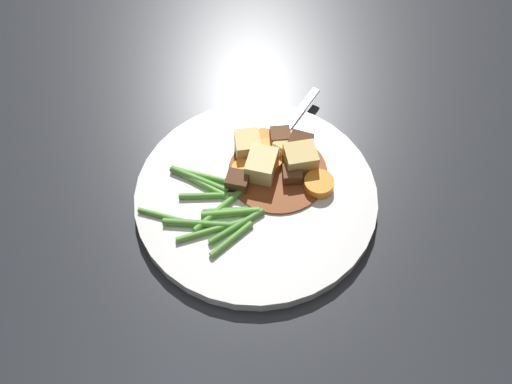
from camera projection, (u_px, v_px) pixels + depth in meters
The scene contains 29 objects.
ground_plane at pixel (256, 199), 0.68m from camera, with size 3.00×3.00×0.00m, color #26282D.
dinner_plate at pixel (256, 196), 0.67m from camera, with size 0.28×0.28×0.02m, color white.
stew_sauce at pixel (277, 171), 0.68m from camera, with size 0.12×0.12×0.00m, color brown.
carrot_slice_0 at pixel (263, 141), 0.70m from camera, with size 0.03×0.03×0.01m, color orange.
carrot_slice_1 at pixel (319, 184), 0.67m from camera, with size 0.04×0.04×0.01m, color orange.
carrot_slice_2 at pixel (269, 152), 0.69m from camera, with size 0.04×0.04×0.01m, color orange.
carrot_slice_3 at pixel (243, 171), 0.68m from camera, with size 0.03×0.03×0.01m, color orange.
carrot_slice_4 at pixel (270, 162), 0.69m from camera, with size 0.03×0.03×0.01m, color orange.
potato_chunk_0 at pixel (300, 159), 0.68m from camera, with size 0.04×0.03×0.03m, color #DBBC6B.
potato_chunk_1 at pixel (289, 147), 0.69m from camera, with size 0.03×0.03×0.02m, color #DBBC6B.
potato_chunk_2 at pixel (262, 165), 0.67m from camera, with size 0.04×0.03×0.03m, color #EAD68C.
potato_chunk_3 at pixel (248, 146), 0.69m from camera, with size 0.03×0.03×0.03m, color #E5CC7A.
meat_chunk_0 at pixel (302, 149), 0.69m from camera, with size 0.03×0.03×0.03m, color #4C2B19.
meat_chunk_1 at pixel (280, 139), 0.70m from camera, with size 0.02×0.02×0.02m, color brown.
meat_chunk_2 at pixel (238, 181), 0.66m from camera, with size 0.03×0.02×0.02m, color #56331E.
meat_chunk_3 at pixel (292, 175), 0.67m from camera, with size 0.02×0.02×0.02m, color brown.
green_bean_0 at pixel (211, 230), 0.63m from camera, with size 0.01×0.01×0.08m, color #599E38.
green_bean_1 at pixel (208, 196), 0.66m from camera, with size 0.01×0.01×0.07m, color #599E38.
green_bean_2 at pixel (237, 226), 0.64m from camera, with size 0.01×0.01×0.07m, color #4C8E33.
green_bean_3 at pixel (170, 218), 0.64m from camera, with size 0.01×0.01×0.08m, color #4C8E33.
green_bean_4 at pixel (196, 223), 0.64m from camera, with size 0.01×0.01×0.08m, color #4C8E33.
green_bean_5 at pixel (226, 210), 0.65m from camera, with size 0.01×0.01×0.05m, color #4C8E33.
green_bean_6 at pixel (230, 213), 0.65m from camera, with size 0.01×0.01×0.07m, color #599E38.
green_bean_7 at pixel (208, 177), 0.67m from camera, with size 0.01×0.01×0.08m, color #66AD42.
green_bean_8 at pixel (232, 239), 0.63m from camera, with size 0.01×0.01×0.06m, color #599E38.
green_bean_9 at pixel (218, 210), 0.65m from camera, with size 0.01×0.01×0.07m, color #599E38.
green_bean_10 at pixel (199, 180), 0.67m from camera, with size 0.01×0.01×0.08m, color #4C8E33.
green_bean_11 at pixel (201, 183), 0.67m from camera, with size 0.01×0.01×0.08m, color #66AD42.
fork at pixel (281, 135), 0.71m from camera, with size 0.17×0.05×0.00m.
Camera 1 is at (-0.28, -0.26, 0.57)m, focal length 40.07 mm.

